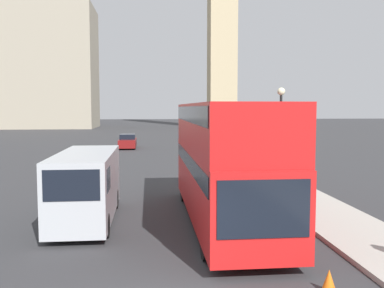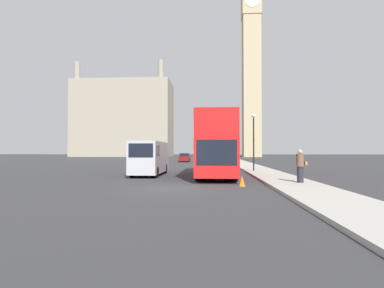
{
  "view_description": "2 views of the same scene",
  "coord_description": "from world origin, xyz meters",
  "px_view_note": "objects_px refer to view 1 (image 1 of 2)",
  "views": [
    {
      "loc": [
        -0.43,
        -8.06,
        4.21
      ],
      "look_at": [
        1.26,
        8.6,
        2.78
      ],
      "focal_mm": 40.0,
      "sensor_mm": 36.0,
      "label": 1
    },
    {
      "loc": [
        1.99,
        -15.04,
        1.87
      ],
      "look_at": [
        0.09,
        14.54,
        2.56
      ],
      "focal_mm": 28.0,
      "sensor_mm": 36.0,
      "label": 2
    }
  ],
  "objects_px": {
    "red_double_decker_bus": "(224,157)",
    "white_van": "(86,185)",
    "parked_sedan": "(128,142)",
    "street_lamp": "(281,123)"
  },
  "relations": [
    {
      "from": "white_van",
      "to": "red_double_decker_bus",
      "type": "bearing_deg",
      "value": -5.69
    },
    {
      "from": "red_double_decker_bus",
      "to": "street_lamp",
      "type": "bearing_deg",
      "value": 50.69
    },
    {
      "from": "red_double_decker_bus",
      "to": "parked_sedan",
      "type": "xyz_separation_m",
      "value": [
        -4.91,
        29.5,
        -1.77
      ]
    },
    {
      "from": "white_van",
      "to": "street_lamp",
      "type": "relative_size",
      "value": 1.21
    },
    {
      "from": "white_van",
      "to": "street_lamp",
      "type": "height_order",
      "value": "street_lamp"
    },
    {
      "from": "red_double_decker_bus",
      "to": "parked_sedan",
      "type": "bearing_deg",
      "value": 99.45
    },
    {
      "from": "street_lamp",
      "to": "parked_sedan",
      "type": "xyz_separation_m",
      "value": [
        -8.3,
        25.36,
        -2.82
      ]
    },
    {
      "from": "white_van",
      "to": "parked_sedan",
      "type": "bearing_deg",
      "value": 89.78
    },
    {
      "from": "red_double_decker_bus",
      "to": "white_van",
      "type": "relative_size",
      "value": 1.78
    },
    {
      "from": "red_double_decker_bus",
      "to": "parked_sedan",
      "type": "distance_m",
      "value": 29.96
    }
  ]
}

